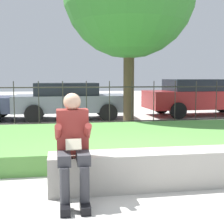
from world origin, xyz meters
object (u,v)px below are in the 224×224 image
object	(u,v)px
stone_bench	(154,171)
person_seated_reader	(73,142)
car_parked_center	(70,100)
car_parked_right	(202,96)

from	to	relation	value
stone_bench	person_seated_reader	world-z (taller)	person_seated_reader
car_parked_center	car_parked_right	bearing A→B (deg)	5.25
car_parked_right	car_parked_center	size ratio (longest dim) A/B	1.15
stone_bench	car_parked_right	xyz separation A→B (m)	(4.26, 7.49, 0.53)
stone_bench	car_parked_center	bearing A→B (deg)	96.98
car_parked_right	car_parked_center	xyz separation A→B (m)	(-5.13, -0.36, -0.06)
person_seated_reader	car_parked_right	bearing A→B (deg)	55.38
stone_bench	car_parked_center	xyz separation A→B (m)	(-0.87, 7.13, 0.47)
person_seated_reader	car_parked_center	size ratio (longest dim) A/B	0.33
person_seated_reader	car_parked_center	xyz separation A→B (m)	(0.23, 7.39, -0.02)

